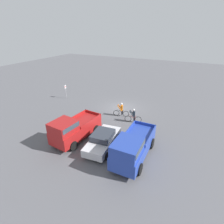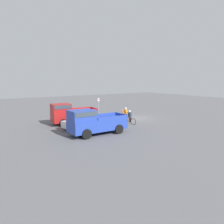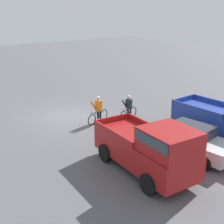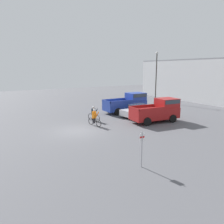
{
  "view_description": "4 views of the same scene",
  "coord_description": "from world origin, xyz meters",
  "views": [
    {
      "loc": [
        -7.89,
        18.86,
        9.22
      ],
      "look_at": [
        -0.54,
        3.86,
        1.2
      ],
      "focal_mm": 28.0,
      "sensor_mm": 36.0,
      "label": 1
    },
    {
      "loc": [
        -21.68,
        18.03,
        5.05
      ],
      "look_at": [
        -0.54,
        3.86,
        1.2
      ],
      "focal_mm": 35.0,
      "sensor_mm": 36.0,
      "label": 2
    },
    {
      "loc": [
        9.46,
        16.54,
        6.69
      ],
      "look_at": [
        -0.54,
        3.86,
        1.2
      ],
      "focal_mm": 50.0,
      "sensor_mm": 36.0,
      "label": 3
    },
    {
      "loc": [
        17.51,
        -6.83,
        5.43
      ],
      "look_at": [
        -0.54,
        3.86,
        1.2
      ],
      "focal_mm": 35.0,
      "sensor_mm": 36.0,
      "label": 4
    }
  ],
  "objects": [
    {
      "name": "ground_plane",
      "position": [
        0.0,
        0.0,
        0.0
      ],
      "size": [
        80.0,
        80.0,
        0.0
      ],
      "primitive_type": "plane",
      "color": "#56565B"
    },
    {
      "name": "sedan_0",
      "position": [
        -1.79,
        8.17,
        0.71
      ],
      "size": [
        2.26,
        4.46,
        1.42
      ],
      "color": "silver",
      "rests_on": "ground_plane"
    },
    {
      "name": "cyclist_1",
      "position": [
        -2.61,
        2.87,
        0.77
      ],
      "size": [
        1.78,
        0.59,
        1.6
      ],
      "color": "black",
      "rests_on": "ground_plane"
    },
    {
      "name": "cyclist_0",
      "position": [
        -0.86,
        2.1,
        0.83
      ],
      "size": [
        1.78,
        0.59,
        1.67
      ],
      "color": "black",
      "rests_on": "ground_plane"
    },
    {
      "name": "pickup_truck_1",
      "position": [
        1.06,
        8.42,
        1.21
      ],
      "size": [
        2.57,
        5.17,
        2.36
      ],
      "color": "maroon",
      "rests_on": "ground_plane"
    }
  ]
}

